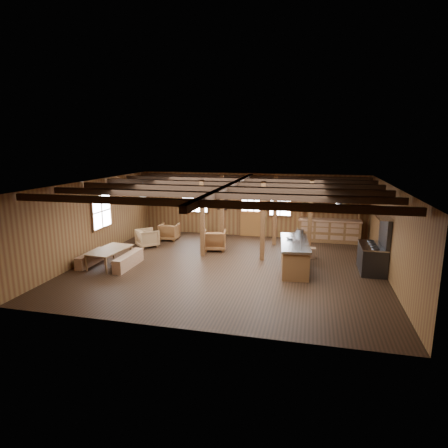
{
  "coord_description": "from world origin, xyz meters",
  "views": [
    {
      "loc": [
        2.63,
        -11.74,
        4.02
      ],
      "look_at": [
        -0.24,
        0.33,
        1.39
      ],
      "focal_mm": 30.0,
      "sensor_mm": 36.0,
      "label": 1
    }
  ],
  "objects_px": {
    "armchair_a": "(169,232)",
    "armchair_c": "(147,238)",
    "commercial_range": "(374,253)",
    "kitchen_island": "(294,255)",
    "dining_table": "(111,257)",
    "armchair_b": "(215,240)"
  },
  "relations": [
    {
      "from": "armchair_b",
      "to": "armchair_a",
      "type": "bearing_deg",
      "value": -36.45
    },
    {
      "from": "kitchen_island",
      "to": "armchair_a",
      "type": "relative_size",
      "value": 3.28
    },
    {
      "from": "kitchen_island",
      "to": "armchair_b",
      "type": "relative_size",
      "value": 3.01
    },
    {
      "from": "kitchen_island",
      "to": "dining_table",
      "type": "height_order",
      "value": "kitchen_island"
    },
    {
      "from": "kitchen_island",
      "to": "armchair_c",
      "type": "relative_size",
      "value": 3.27
    },
    {
      "from": "commercial_range",
      "to": "dining_table",
      "type": "distance_m",
      "value": 8.67
    },
    {
      "from": "armchair_a",
      "to": "armchair_c",
      "type": "distance_m",
      "value": 1.3
    },
    {
      "from": "dining_table",
      "to": "armchair_b",
      "type": "bearing_deg",
      "value": -42.08
    },
    {
      "from": "commercial_range",
      "to": "armchair_a",
      "type": "height_order",
      "value": "commercial_range"
    },
    {
      "from": "commercial_range",
      "to": "armchair_b",
      "type": "xyz_separation_m",
      "value": [
        -5.62,
        1.28,
        -0.22
      ]
    },
    {
      "from": "dining_table",
      "to": "armchair_b",
      "type": "height_order",
      "value": "armchair_b"
    },
    {
      "from": "armchair_c",
      "to": "commercial_range",
      "type": "bearing_deg",
      "value": -142.81
    },
    {
      "from": "kitchen_island",
      "to": "armchair_b",
      "type": "height_order",
      "value": "kitchen_island"
    },
    {
      "from": "commercial_range",
      "to": "dining_table",
      "type": "relative_size",
      "value": 1.14
    },
    {
      "from": "commercial_range",
      "to": "dining_table",
      "type": "bearing_deg",
      "value": -170.63
    },
    {
      "from": "dining_table",
      "to": "kitchen_island",
      "type": "bearing_deg",
      "value": -74.76
    },
    {
      "from": "armchair_b",
      "to": "dining_table",
      "type": "bearing_deg",
      "value": 31.18
    },
    {
      "from": "armchair_a",
      "to": "armchair_b",
      "type": "distance_m",
      "value": 2.55
    },
    {
      "from": "armchair_c",
      "to": "armchair_b",
      "type": "bearing_deg",
      "value": -132.08
    },
    {
      "from": "armchair_a",
      "to": "armchair_b",
      "type": "relative_size",
      "value": 0.92
    },
    {
      "from": "armchair_b",
      "to": "armchair_c",
      "type": "relative_size",
      "value": 1.09
    },
    {
      "from": "kitchen_island",
      "to": "dining_table",
      "type": "relative_size",
      "value": 1.57
    }
  ]
}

